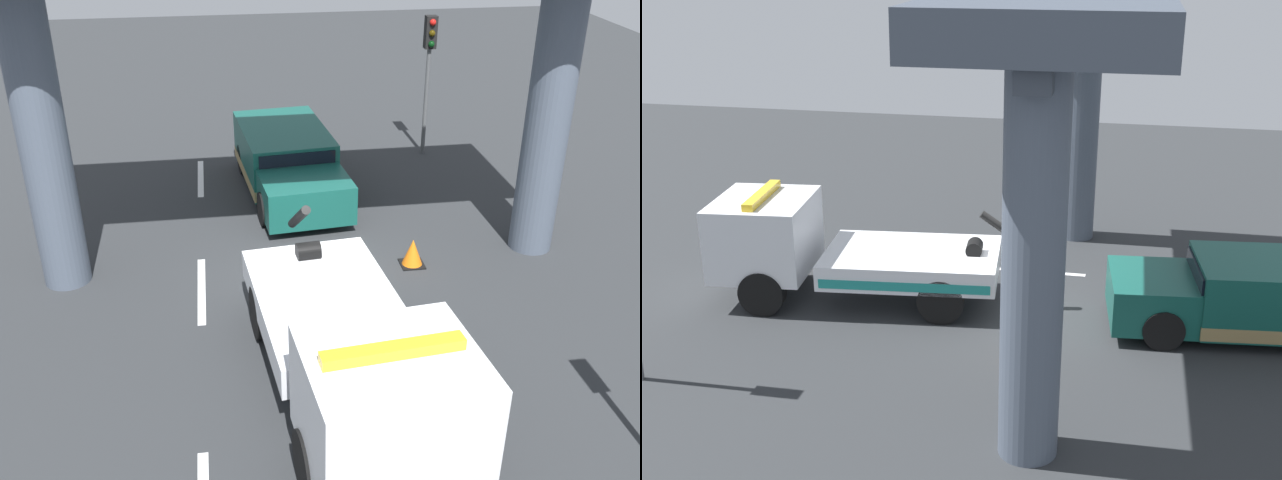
# 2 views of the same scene
# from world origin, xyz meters

# --- Properties ---
(ground_plane) EXTENTS (60.00, 40.00, 0.10)m
(ground_plane) POSITION_xyz_m (0.00, 0.00, -0.05)
(ground_plane) COLOR #2D3033
(lane_stripe_west) EXTENTS (2.60, 0.16, 0.01)m
(lane_stripe_west) POSITION_xyz_m (-6.00, -2.35, 0.00)
(lane_stripe_west) COLOR silver
(lane_stripe_west) RESTS_ON ground
(lane_stripe_mid) EXTENTS (2.60, 0.16, 0.01)m
(lane_stripe_mid) POSITION_xyz_m (0.00, -2.35, 0.00)
(lane_stripe_mid) COLOR silver
(lane_stripe_mid) RESTS_ON ground
(tow_truck_white) EXTENTS (7.34, 2.96, 2.46)m
(tow_truck_white) POSITION_xyz_m (4.35, 0.08, 1.20)
(tow_truck_white) COLOR white
(tow_truck_white) RESTS_ON ground
(towed_van_green) EXTENTS (5.38, 2.67, 1.58)m
(towed_van_green) POSITION_xyz_m (-4.79, -0.01, 0.78)
(towed_van_green) COLOR #145147
(towed_van_green) RESTS_ON ground
(traffic_light_near) EXTENTS (0.39, 0.32, 4.06)m
(traffic_light_near) POSITION_xyz_m (-6.98, 4.32, 2.97)
(traffic_light_near) COLOR #515456
(traffic_light_near) RESTS_ON ground
(traffic_cone_orange) EXTENTS (0.52, 0.52, 0.62)m
(traffic_cone_orange) POSITION_xyz_m (-0.39, 2.24, 0.29)
(traffic_cone_orange) COLOR orange
(traffic_cone_orange) RESTS_ON ground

